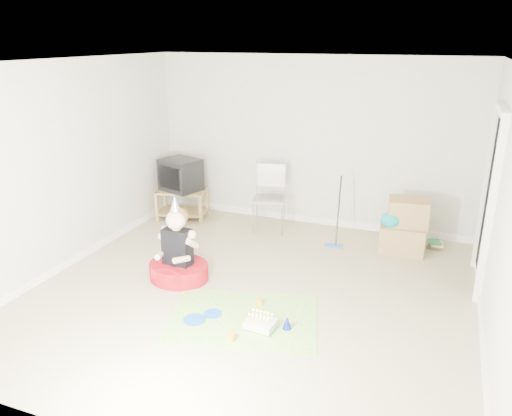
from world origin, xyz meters
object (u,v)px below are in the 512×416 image
(crt_tv, at_px, (181,175))
(cardboard_boxes, at_px, (404,227))
(seated_woman, at_px, (178,261))
(tv_stand, at_px, (182,202))
(folding_chair, at_px, (269,199))
(birthday_cake, at_px, (260,324))

(crt_tv, xyz_separation_m, cardboard_boxes, (3.51, -0.08, -0.38))
(crt_tv, distance_m, seated_woman, 2.25)
(tv_stand, distance_m, seated_woman, 2.19)
(crt_tv, distance_m, folding_chair, 1.53)
(folding_chair, bearing_deg, seated_woman, -104.11)
(tv_stand, height_order, birthday_cake, tv_stand)
(tv_stand, xyz_separation_m, folding_chair, (1.51, 0.01, 0.22))
(tv_stand, xyz_separation_m, seated_woman, (1.02, -1.94, -0.05))
(crt_tv, xyz_separation_m, folding_chair, (1.51, 0.01, -0.23))
(cardboard_boxes, xyz_separation_m, birthday_cake, (-1.16, -2.52, -0.32))
(crt_tv, bearing_deg, folding_chair, 18.99)
(birthday_cake, bearing_deg, cardboard_boxes, 65.39)
(crt_tv, bearing_deg, tv_stand, 18.80)
(seated_woman, xyz_separation_m, birthday_cake, (1.33, -0.67, -0.19))
(tv_stand, xyz_separation_m, crt_tv, (-0.00, 0.00, 0.45))
(crt_tv, relative_size, seated_woman, 0.54)
(tv_stand, bearing_deg, seated_woman, -62.18)
(tv_stand, relative_size, crt_tv, 1.49)
(seated_woman, bearing_deg, folding_chair, 75.89)
(folding_chair, height_order, seated_woman, seated_woman)
(crt_tv, bearing_deg, birthday_cake, -29.13)
(cardboard_boxes, distance_m, seated_woman, 3.10)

